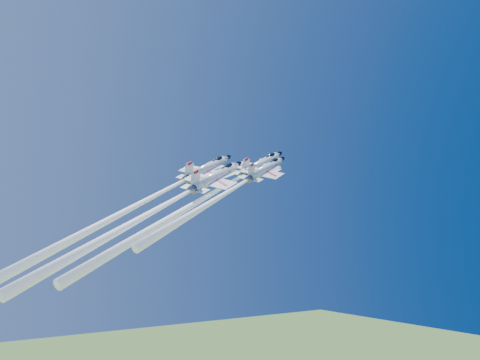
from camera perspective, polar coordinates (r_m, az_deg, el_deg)
jet_lead at (r=105.20m, az=-4.07°, el=-2.08°), size 45.00×23.86×44.02m
jet_left at (r=107.20m, az=-10.60°, el=-2.47°), size 44.87×23.78×43.75m
jet_right at (r=102.18m, az=-1.41°, el=-1.35°), size 32.93×17.33×29.30m
jet_slot at (r=98.43m, az=-9.04°, el=-3.21°), size 41.37×21.82×37.83m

